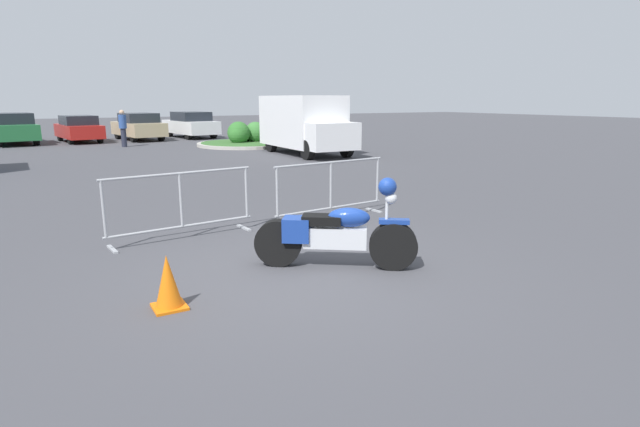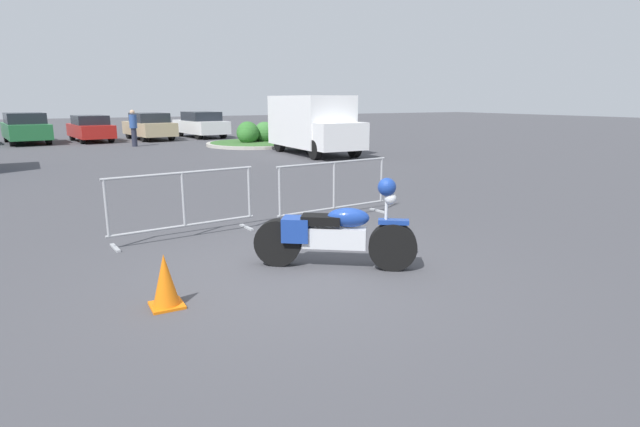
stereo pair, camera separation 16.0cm
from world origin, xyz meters
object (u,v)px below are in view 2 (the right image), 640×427
object	(u,v)px
parked_car_green	(26,128)
traffic_cone	(165,281)
motorcycle	(335,234)
parked_car_white	(201,124)
pedestrian	(133,127)
crowd_barrier_near	(184,204)
delivery_van	(313,123)
parked_car_red	(90,128)
parked_car_tan	(149,126)
crowd_barrier_far	(334,189)

from	to	relation	value
parked_car_green	traffic_cone	xyz separation A→B (m)	(1.81, -23.96, -0.48)
motorcycle	parked_car_white	world-z (taller)	parked_car_white
parked_car_white	pedestrian	size ratio (longest dim) A/B	2.67
crowd_barrier_near	delivery_van	bearing A→B (deg)	52.99
parked_car_red	parked_car_tan	world-z (taller)	parked_car_tan
crowd_barrier_far	parked_car_white	bearing A→B (deg)	80.94
parked_car_white	parked_car_green	bearing A→B (deg)	81.41
delivery_van	traffic_cone	xyz separation A→B (m)	(-8.51, -12.80, -0.95)
pedestrian	traffic_cone	size ratio (longest dim) A/B	2.86
traffic_cone	parked_car_tan	bearing A→B (deg)	80.23
parked_car_tan	pedestrian	bearing A→B (deg)	152.78
delivery_van	parked_car_tan	size ratio (longest dim) A/B	1.13
crowd_barrier_far	delivery_van	xyz separation A→B (m)	(4.90, 10.16, 0.68)
pedestrian	crowd_barrier_near	bearing A→B (deg)	159.17
parked_car_tan	traffic_cone	xyz separation A→B (m)	(-4.05, -23.51, -0.44)
traffic_cone	parked_car_green	bearing A→B (deg)	94.31
parked_car_tan	parked_car_white	xyz separation A→B (m)	(2.93, 0.27, 0.01)
delivery_van	traffic_cone	size ratio (longest dim) A/B	8.52
crowd_barrier_far	parked_car_green	size ratio (longest dim) A/B	0.51
motorcycle	parked_car_red	bearing A→B (deg)	128.38
crowd_barrier_near	parked_car_tan	world-z (taller)	parked_car_tan
parked_car_red	parked_car_tan	bearing A→B (deg)	-100.15
motorcycle	delivery_van	bearing A→B (deg)	99.08
crowd_barrier_near	parked_car_green	bearing A→B (deg)	97.11
parked_car_white	traffic_cone	world-z (taller)	parked_car_white
delivery_van	crowd_barrier_far	bearing A→B (deg)	-24.96
motorcycle	parked_car_red	size ratio (longest dim) A/B	0.44
delivery_van	parked_car_white	xyz separation A→B (m)	(-1.53, 10.98, -0.50)
crowd_barrier_far	parked_car_white	world-z (taller)	parked_car_white
crowd_barrier_far	parked_car_red	distance (m)	21.15
parked_car_green	parked_car_tan	bearing A→B (deg)	-101.80
parked_car_tan	traffic_cone	distance (m)	23.87
parked_car_white	parked_car_red	bearing A→B (deg)	83.85
parked_car_white	motorcycle	bearing A→B (deg)	161.11
crowd_barrier_near	delivery_van	world-z (taller)	delivery_van
motorcycle	pedestrian	size ratio (longest dim) A/B	1.09
pedestrian	motorcycle	bearing A→B (deg)	163.97
parked_car_tan	pedestrian	world-z (taller)	pedestrian
crowd_barrier_near	traffic_cone	size ratio (longest dim) A/B	4.05
motorcycle	parked_car_green	xyz separation A→B (m)	(-4.04, 23.70, 0.31)
crowd_barrier_near	crowd_barrier_far	world-z (taller)	same
parked_car_green	pedestrian	size ratio (longest dim) A/B	2.76
delivery_van	parked_car_red	bearing A→B (deg)	-144.93
motorcycle	delivery_van	xyz separation A→B (m)	(6.28, 12.55, 0.78)
traffic_cone	crowd_barrier_near	bearing A→B (deg)	72.13
crowd_barrier_near	parked_car_white	distance (m)	22.01
motorcycle	parked_car_tan	size ratio (longest dim) A/B	0.41
parked_car_red	pedestrian	bearing A→B (deg)	-166.23
delivery_van	traffic_cone	distance (m)	15.40
parked_car_red	parked_car_white	world-z (taller)	parked_car_white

